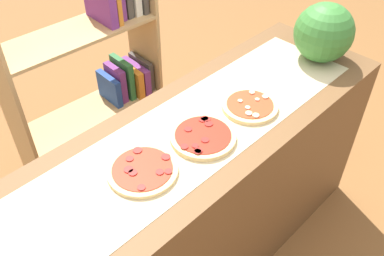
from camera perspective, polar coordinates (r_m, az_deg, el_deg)
counter at (r=2.08m, az=-0.00°, el=-10.35°), size 2.09×0.63×0.95m
parchment_paper at (r=1.73m, az=-0.00°, el=-0.47°), size 1.76×0.45×0.00m
pizza_pepperoni_0 at (r=1.57m, az=-6.74°, el=-5.68°), size 0.27×0.27×0.02m
pizza_pepperoni_1 at (r=1.69m, az=1.50°, el=-1.15°), size 0.27×0.27×0.03m
pizza_mushroom_2 at (r=1.86m, az=7.88°, el=3.01°), size 0.25×0.25×0.03m
watermelon at (r=2.21m, az=17.49°, el=12.28°), size 0.29×0.29×0.29m
bookshelf at (r=2.51m, az=-11.91°, el=6.79°), size 0.88×0.33×1.58m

